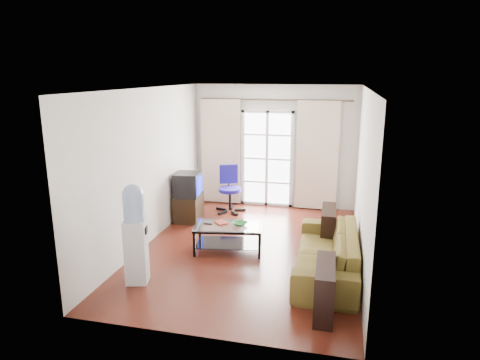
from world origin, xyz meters
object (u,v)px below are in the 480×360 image
(sofa, at_px, (327,252))
(water_cooler, at_px, (135,232))
(coffee_table, at_px, (228,234))
(crt_tv, at_px, (187,184))
(task_chair, at_px, (230,198))
(tv_stand, at_px, (189,207))

(sofa, distance_m, water_cooler, 2.83)
(sofa, xyz_separation_m, coffee_table, (-1.65, 0.44, -0.03))
(crt_tv, xyz_separation_m, water_cooler, (0.21, -2.66, -0.00))
(coffee_table, relative_size, crt_tv, 2.16)
(sofa, distance_m, task_chair, 3.32)
(sofa, height_order, task_chair, task_chair)
(coffee_table, xyz_separation_m, tv_stand, (-1.20, 1.36, -0.03))
(crt_tv, bearing_deg, coffee_table, -51.58)
(sofa, relative_size, tv_stand, 3.15)
(tv_stand, height_order, crt_tv, crt_tv)
(tv_stand, distance_m, crt_tv, 0.51)
(sofa, height_order, coffee_table, sofa)
(coffee_table, relative_size, tv_stand, 1.69)
(sofa, xyz_separation_m, crt_tv, (-2.85, 1.72, 0.44))
(sofa, distance_m, coffee_table, 1.70)
(coffee_table, bearing_deg, tv_stand, 131.50)
(crt_tv, height_order, water_cooler, water_cooler)
(sofa, bearing_deg, tv_stand, -123.27)
(coffee_table, distance_m, crt_tv, 1.82)
(sofa, height_order, water_cooler, water_cooler)
(tv_stand, relative_size, crt_tv, 1.28)
(sofa, xyz_separation_m, tv_stand, (-2.85, 1.80, -0.07))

